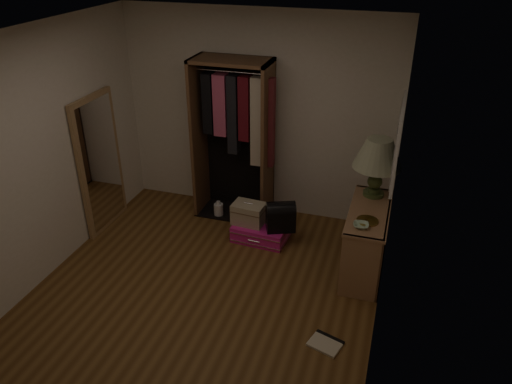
% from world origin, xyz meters
% --- Properties ---
extents(ground, '(4.00, 4.00, 0.00)m').
position_xyz_m(ground, '(0.00, 0.00, 0.00)').
color(ground, brown).
rests_on(ground, ground).
extents(room_walls, '(3.52, 4.02, 2.60)m').
position_xyz_m(room_walls, '(0.08, 0.04, 1.50)').
color(room_walls, silver).
rests_on(room_walls, ground).
extents(console_bookshelf, '(0.42, 1.12, 0.75)m').
position_xyz_m(console_bookshelf, '(1.53, 1.05, 0.39)').
color(console_bookshelf, '#9D6F4C').
rests_on(console_bookshelf, ground).
extents(open_wardrobe, '(1.01, 0.50, 2.05)m').
position_xyz_m(open_wardrobe, '(-0.21, 1.77, 1.22)').
color(open_wardrobe, brown).
rests_on(open_wardrobe, ground).
extents(floor_mirror, '(0.06, 0.80, 1.70)m').
position_xyz_m(floor_mirror, '(-1.70, 1.00, 0.85)').
color(floor_mirror, '#A17B4E').
rests_on(floor_mirror, ground).
extents(pink_suitcase, '(0.68, 0.51, 0.20)m').
position_xyz_m(pink_suitcase, '(0.27, 1.25, 0.10)').
color(pink_suitcase, '#DC1A87').
rests_on(pink_suitcase, ground).
extents(train_case, '(0.41, 0.30, 0.28)m').
position_xyz_m(train_case, '(0.12, 1.24, 0.33)').
color(train_case, tan).
rests_on(train_case, pink_suitcase).
extents(black_bag, '(0.39, 0.33, 0.37)m').
position_xyz_m(black_bag, '(0.52, 1.21, 0.39)').
color(black_bag, black).
rests_on(black_bag, pink_suitcase).
extents(table_lamp, '(0.60, 0.60, 0.67)m').
position_xyz_m(table_lamp, '(1.54, 1.36, 1.24)').
color(table_lamp, '#3C4E26').
rests_on(table_lamp, console_bookshelf).
extents(brass_tray, '(0.26, 0.26, 0.01)m').
position_xyz_m(brass_tray, '(1.54, 0.77, 0.76)').
color(brass_tray, '#B59045').
rests_on(brass_tray, console_bookshelf).
extents(ceramic_bowl, '(0.17, 0.17, 0.04)m').
position_xyz_m(ceramic_bowl, '(1.49, 0.64, 0.77)').
color(ceramic_bowl, '#B3D6B7').
rests_on(ceramic_bowl, console_bookshelf).
extents(white_jug, '(0.14, 0.14, 0.22)m').
position_xyz_m(white_jug, '(-0.42, 1.60, 0.09)').
color(white_jug, white).
rests_on(white_jug, ground).
extents(floor_book, '(0.34, 0.30, 0.03)m').
position_xyz_m(floor_book, '(1.35, -0.26, 0.01)').
color(floor_book, beige).
rests_on(floor_book, ground).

